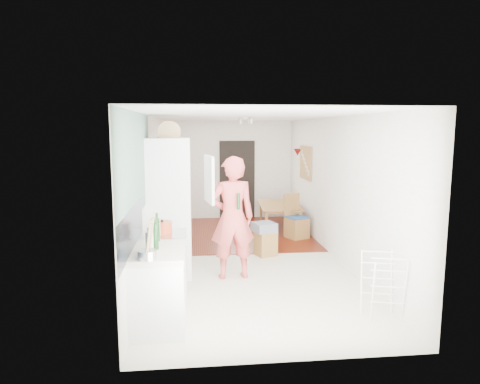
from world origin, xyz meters
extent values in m
cube|color=beige|center=(0.00, 0.00, 0.00)|extent=(3.20, 7.00, 0.01)
cube|color=#621F0B|center=(0.00, 1.85, 0.01)|extent=(3.20, 3.30, 0.01)
cube|color=slate|center=(-1.59, -2.00, 1.85)|extent=(0.02, 3.00, 1.30)
cube|color=black|center=(-1.59, -2.55, 1.15)|extent=(0.02, 1.90, 0.50)
cube|color=black|center=(0.20, 3.48, 1.00)|extent=(0.90, 0.04, 2.00)
cube|color=white|center=(-1.30, -2.55, 0.43)|extent=(0.60, 0.90, 0.86)
cube|color=beige|center=(-1.30, -2.55, 0.89)|extent=(0.62, 0.92, 0.06)
cube|color=white|center=(-1.30, -1.80, 0.44)|extent=(0.60, 0.60, 0.88)
cube|color=#B2B3B5|center=(-1.30, -1.80, 0.90)|extent=(0.60, 0.60, 0.04)
cube|color=white|center=(-1.27, -0.78, 1.07)|extent=(0.66, 0.66, 2.15)
cube|color=white|center=(-0.66, -1.08, 1.55)|extent=(0.14, 0.56, 0.70)
cube|color=white|center=(-0.96, -0.78, 1.55)|extent=(0.02, 0.52, 0.66)
cube|color=tan|center=(1.58, 1.90, 1.55)|extent=(0.03, 0.90, 0.70)
cube|color=#9A6431|center=(1.57, 1.90, 1.55)|extent=(0.00, 0.94, 0.74)
cone|color=#6A0908|center=(1.54, 2.55, 1.75)|extent=(0.18, 0.18, 0.16)
imported|color=#DB514D|center=(-0.31, -0.99, 1.11)|extent=(0.87, 0.62, 2.23)
imported|color=#9A6431|center=(1.09, 2.20, 0.24)|extent=(0.86, 1.42, 0.48)
cube|color=slate|center=(0.37, 0.14, 0.52)|extent=(0.47, 0.47, 0.17)
cylinder|color=#C84220|center=(-1.31, -1.78, 1.00)|extent=(0.27, 0.27, 0.16)
cylinder|color=#B2B3B5|center=(-1.38, -2.93, 0.97)|extent=(0.21, 0.21, 0.10)
cylinder|color=#143B16|center=(-0.23, -1.17, 1.23)|extent=(0.05, 0.05, 0.24)
cylinder|color=#143B16|center=(-1.32, -2.54, 1.07)|extent=(0.09, 0.09, 0.30)
cylinder|color=#143B16|center=(-1.34, -2.17, 1.06)|extent=(0.07, 0.07, 0.28)
cylinder|color=beige|center=(-1.38, -2.62, 1.03)|extent=(0.11, 0.11, 0.22)
cylinder|color=tan|center=(-1.38, -2.16, 1.03)|extent=(0.07, 0.07, 0.23)
cylinder|color=tan|center=(-1.33, -2.14, 1.03)|extent=(0.06, 0.06, 0.22)
camera|label=1|loc=(-0.85, -7.37, 2.28)|focal=32.00mm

